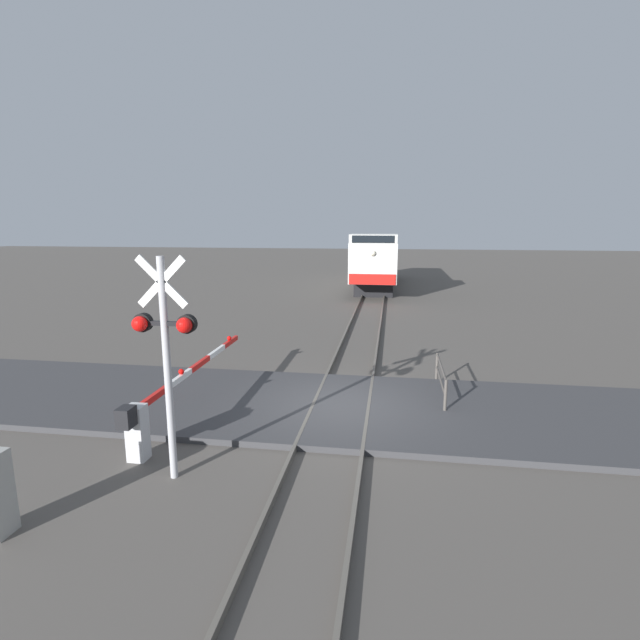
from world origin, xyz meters
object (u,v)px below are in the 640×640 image
crossing_gate (160,404)px  crossing_signal (165,343)px  locomotive (377,259)px  guard_railing (441,377)px

crossing_gate → crossing_signal: bearing=-57.3°
locomotive → crossing_gate: locomotive is taller
locomotive → guard_railing: locomotive is taller
crossing_signal → guard_railing: bearing=43.3°
crossing_signal → guard_railing: (5.41, 5.10, -2.02)m
crossing_gate → guard_railing: crossing_gate is taller
guard_railing → crossing_signal: bearing=-136.7°
crossing_gate → guard_railing: (6.43, 3.51, -0.19)m
crossing_signal → guard_railing: crossing_signal is taller
locomotive → crossing_signal: 28.86m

